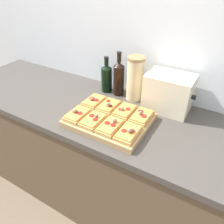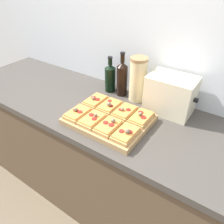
# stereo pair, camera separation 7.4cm
# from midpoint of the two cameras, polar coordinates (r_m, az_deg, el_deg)

# --- Properties ---
(wall_back) EXTENTS (6.00, 0.06, 2.50)m
(wall_back) POSITION_cam_midpoint_polar(r_m,az_deg,el_deg) (1.47, 12.86, 16.18)
(wall_back) COLOR silver
(wall_back) RESTS_ON ground_plane
(kitchen_counter) EXTENTS (2.63, 0.67, 0.92)m
(kitchen_counter) POSITION_cam_midpoint_polar(r_m,az_deg,el_deg) (1.64, 4.16, -14.37)
(kitchen_counter) COLOR brown
(kitchen_counter) RESTS_ON ground_plane
(cutting_board) EXTENTS (0.45, 0.36, 0.03)m
(cutting_board) POSITION_cam_midpoint_polar(r_m,az_deg,el_deg) (1.27, 0.91, -2.02)
(cutting_board) COLOR tan
(cutting_board) RESTS_ON kitchen_counter
(pizza_slice_back_left) EXTENTS (0.10, 0.16, 0.05)m
(pizza_slice_back_left) POSITION_cam_midpoint_polar(r_m,az_deg,el_deg) (1.39, -2.82, 2.96)
(pizza_slice_back_left) COLOR tan
(pizza_slice_back_left) RESTS_ON cutting_board
(pizza_slice_back_midleft) EXTENTS (0.10, 0.16, 0.05)m
(pizza_slice_back_midleft) POSITION_cam_midpoint_polar(r_m,az_deg,el_deg) (1.33, 0.96, 1.59)
(pizza_slice_back_midleft) COLOR tan
(pizza_slice_back_midleft) RESTS_ON cutting_board
(pizza_slice_back_midright) EXTENTS (0.10, 0.16, 0.05)m
(pizza_slice_back_midright) POSITION_cam_midpoint_polar(r_m,az_deg,el_deg) (1.29, 5.01, 0.10)
(pizza_slice_back_midright) COLOR tan
(pizza_slice_back_midright) RESTS_ON cutting_board
(pizza_slice_back_right) EXTENTS (0.10, 0.16, 0.05)m
(pizza_slice_back_right) POSITION_cam_midpoint_polar(r_m,az_deg,el_deg) (1.25, 9.35, -1.47)
(pizza_slice_back_right) COLOR tan
(pizza_slice_back_right) RESTS_ON cutting_board
(pizza_slice_front_left) EXTENTS (0.10, 0.16, 0.05)m
(pizza_slice_front_left) POSITION_cam_midpoint_polar(r_m,az_deg,el_deg) (1.28, -7.32, -0.30)
(pizza_slice_front_left) COLOR tan
(pizza_slice_front_left) RESTS_ON cutting_board
(pizza_slice_front_midleft) EXTENTS (0.10, 0.16, 0.05)m
(pizza_slice_front_midleft) POSITION_cam_midpoint_polar(r_m,az_deg,el_deg) (1.22, -3.38, -1.94)
(pizza_slice_front_midleft) COLOR tan
(pizza_slice_front_midleft) RESTS_ON cutting_board
(pizza_slice_front_midright) EXTENTS (0.10, 0.16, 0.05)m
(pizza_slice_front_midright) POSITION_cam_midpoint_polar(r_m,az_deg,el_deg) (1.17, 0.92, -3.70)
(pizza_slice_front_midright) COLOR tan
(pizza_slice_front_midright) RESTS_ON cutting_board
(pizza_slice_front_right) EXTENTS (0.10, 0.16, 0.06)m
(pizza_slice_front_right) POSITION_cam_midpoint_polar(r_m,az_deg,el_deg) (1.13, 5.55, -5.63)
(pizza_slice_front_right) COLOR tan
(pizza_slice_front_right) RESTS_ON cutting_board
(olive_oil_bottle) EXTENTS (0.08, 0.08, 0.25)m
(olive_oil_bottle) POSITION_cam_midpoint_polar(r_m,az_deg,el_deg) (1.55, 0.92, 9.01)
(olive_oil_bottle) COLOR black
(olive_oil_bottle) RESTS_ON kitchen_counter
(wine_bottle) EXTENTS (0.07, 0.07, 0.30)m
(wine_bottle) POSITION_cam_midpoint_polar(r_m,az_deg,el_deg) (1.50, 4.06, 8.81)
(wine_bottle) COLOR black
(wine_bottle) RESTS_ON kitchen_counter
(grain_jar_tall) EXTENTS (0.11, 0.11, 0.29)m
(grain_jar_tall) POSITION_cam_midpoint_polar(r_m,az_deg,el_deg) (1.44, 8.26, 8.39)
(grain_jar_tall) COLOR beige
(grain_jar_tall) RESTS_ON kitchen_counter
(toaster_oven) EXTENTS (0.30, 0.19, 0.23)m
(toaster_oven) POSITION_cam_midpoint_polar(r_m,az_deg,el_deg) (1.37, 16.54, 4.35)
(toaster_oven) COLOR beige
(toaster_oven) RESTS_ON kitchen_counter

